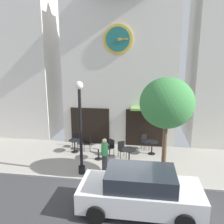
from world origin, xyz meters
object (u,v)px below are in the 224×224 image
(street_lamp, at_px, (81,129))
(cafe_chair_right_end, at_px, (111,146))
(cafe_table_center_left, at_px, (98,150))
(parked_car_white, at_px, (140,191))
(cafe_table_near_door, at_px, (75,144))
(cafe_table_center, at_px, (152,145))
(cafe_chair_under_awning, at_px, (88,142))
(pedestrian_green, at_px, (105,155))
(cafe_chair_near_lamp, at_px, (76,139))
(cafe_table_center_right, at_px, (129,153))
(cafe_chair_curbside, at_px, (122,148))
(cafe_chair_facing_street, at_px, (145,141))
(street_tree, at_px, (167,104))

(street_lamp, xyz_separation_m, cafe_chair_right_end, (1.03, 2.30, -1.69))
(cafe_table_center_left, xyz_separation_m, parked_car_white, (2.34, -3.93, 0.24))
(cafe_table_near_door, bearing_deg, cafe_table_center, 4.91)
(cafe_chair_under_awning, distance_m, pedestrian_green, 2.80)
(street_lamp, distance_m, cafe_table_center, 4.65)
(cafe_chair_near_lamp, distance_m, parked_car_white, 6.80)
(cafe_table_near_door, height_order, cafe_table_center_right, cafe_table_center_right)
(cafe_table_center_left, bearing_deg, parked_car_white, -59.24)
(cafe_table_near_door, height_order, cafe_table_center_left, cafe_table_near_door)
(cafe_chair_near_lamp, bearing_deg, cafe_table_center, -5.10)
(cafe_table_center, height_order, cafe_chair_under_awning, cafe_chair_under_awning)
(cafe_table_near_door, height_order, cafe_chair_under_awning, cafe_chair_under_awning)
(cafe_table_near_door, xyz_separation_m, pedestrian_green, (2.14, -2.04, 0.35))
(cafe_chair_right_end, bearing_deg, cafe_chair_under_awning, 162.82)
(street_lamp, height_order, cafe_chair_right_end, street_lamp)
(cafe_table_near_door, relative_size, cafe_table_center_left, 1.00)
(cafe_table_center_right, distance_m, cafe_chair_under_awning, 2.82)
(cafe_chair_under_awning, bearing_deg, street_lamp, -82.25)
(cafe_table_center_right, relative_size, cafe_table_center, 1.00)
(cafe_table_center_left, relative_size, cafe_chair_near_lamp, 0.82)
(street_lamp, height_order, cafe_table_center, street_lamp)
(cafe_chair_near_lamp, height_order, pedestrian_green, pedestrian_green)
(street_lamp, height_order, cafe_table_center_right, street_lamp)
(cafe_chair_under_awning, xyz_separation_m, parked_car_white, (3.18, -5.02, 0.23))
(street_lamp, distance_m, cafe_chair_under_awning, 3.23)
(cafe_chair_curbside, distance_m, cafe_chair_right_end, 0.69)
(cafe_table_center_left, xyz_separation_m, cafe_chair_under_awning, (-0.84, 1.09, 0.01))
(cafe_chair_right_end, height_order, parked_car_white, parked_car_white)
(cafe_table_near_door, xyz_separation_m, cafe_chair_under_awning, (0.73, 0.34, 0.02))
(cafe_table_near_door, bearing_deg, pedestrian_green, -43.68)
(cafe_chair_facing_street, bearing_deg, street_lamp, -130.16)
(cafe_chair_curbside, height_order, cafe_chair_under_awning, same)
(cafe_table_center_right, relative_size, cafe_chair_near_lamp, 0.84)
(street_lamp, height_order, parked_car_white, street_lamp)
(street_tree, distance_m, cafe_chair_right_end, 4.64)
(street_lamp, relative_size, cafe_table_center, 5.80)
(cafe_chair_facing_street, height_order, parked_car_white, parked_car_white)
(pedestrian_green, relative_size, parked_car_white, 0.39)
(cafe_chair_curbside, bearing_deg, cafe_chair_under_awning, 162.22)
(cafe_table_center_right, height_order, pedestrian_green, pedestrian_green)
(cafe_table_near_door, xyz_separation_m, cafe_table_center_left, (1.57, -0.75, 0.01))
(cafe_table_near_door, bearing_deg, cafe_table_center_left, -25.57)
(pedestrian_green, bearing_deg, cafe_chair_right_end, 90.46)
(cafe_chair_under_awning, bearing_deg, cafe_chair_near_lamp, 152.83)
(cafe_table_center_right, relative_size, pedestrian_green, 0.45)
(cafe_table_center, relative_size, cafe_chair_near_lamp, 0.84)
(cafe_chair_under_awning, height_order, parked_car_white, parked_car_white)
(cafe_table_near_door, distance_m, cafe_table_center_left, 1.74)
(cafe_chair_near_lamp, height_order, cafe_chair_under_awning, same)
(cafe_table_center_right, height_order, parked_car_white, parked_car_white)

